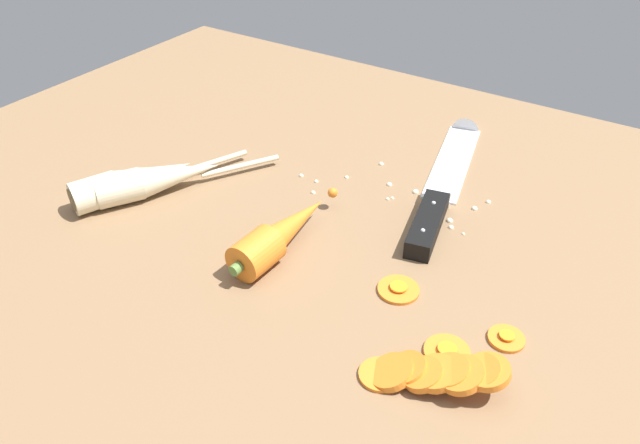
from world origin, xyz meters
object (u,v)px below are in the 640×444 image
(parsnip_front, at_px, (134,181))
(carrot_slice_stray_far, at_px, (447,351))
(chefs_knife, at_px, (448,174))
(carrot_slice_stack, at_px, (434,372))
(whole_carrot, at_px, (281,234))
(parsnip_mid_left, at_px, (159,179))
(carrot_slice_stray_mid, at_px, (399,288))
(carrot_slice_stray_near, at_px, (507,337))

(parsnip_front, xyz_separation_m, carrot_slice_stray_far, (0.43, -0.03, -0.02))
(chefs_knife, relative_size, carrot_slice_stack, 2.94)
(whole_carrot, relative_size, carrot_slice_stack, 1.53)
(chefs_knife, height_order, parsnip_mid_left, parsnip_mid_left)
(carrot_slice_stack, height_order, carrot_slice_stray_mid, carrot_slice_stack)
(parsnip_mid_left, distance_m, carrot_slice_stray_near, 0.44)
(chefs_knife, height_order, carrot_slice_stray_near, chefs_knife)
(whole_carrot, distance_m, parsnip_front, 0.21)
(chefs_knife, bearing_deg, carrot_slice_stray_near, -55.74)
(chefs_knife, distance_m, carrot_slice_stray_far, 0.30)
(parsnip_front, distance_m, carrot_slice_stack, 0.43)
(carrot_slice_stack, height_order, carrot_slice_stray_far, carrot_slice_stack)
(carrot_slice_stray_mid, height_order, carrot_slice_stray_far, same)
(carrot_slice_stray_near, distance_m, carrot_slice_stray_far, 0.06)
(parsnip_front, relative_size, parsnip_mid_left, 1.04)
(chefs_knife, bearing_deg, whole_carrot, -111.88)
(whole_carrot, height_order, carrot_slice_stray_mid, whole_carrot)
(chefs_knife, bearing_deg, parsnip_mid_left, -141.65)
(whole_carrot, bearing_deg, chefs_knife, 68.12)
(carrot_slice_stack, relative_size, carrot_slice_stray_near, 3.49)
(chefs_knife, xyz_separation_m, carrot_slice_stack, (0.12, -0.31, 0.01))
(carrot_slice_stray_mid, bearing_deg, whole_carrot, -175.92)
(parsnip_front, bearing_deg, carrot_slice_stray_mid, 3.46)
(carrot_slice_stack, distance_m, carrot_slice_stray_near, 0.09)
(chefs_knife, xyz_separation_m, carrot_slice_stray_mid, (0.04, -0.22, -0.00))
(chefs_knife, bearing_deg, carrot_slice_stray_mid, -78.97)
(chefs_knife, height_order, carrot_slice_stack, carrot_slice_stack)
(carrot_slice_stack, xyz_separation_m, carrot_slice_stray_far, (-0.00, 0.04, -0.01))
(parsnip_front, bearing_deg, carrot_slice_stray_near, 2.07)
(chefs_knife, relative_size, whole_carrot, 1.92)
(carrot_slice_stray_near, bearing_deg, parsnip_mid_left, 179.57)
(parsnip_front, height_order, carrot_slice_stack, parsnip_front)
(whole_carrot, height_order, parsnip_front, whole_carrot)
(carrot_slice_stray_far, bearing_deg, carrot_slice_stray_mid, 146.22)
(parsnip_front, xyz_separation_m, carrot_slice_stack, (0.43, -0.06, -0.01))
(chefs_knife, distance_m, parsnip_front, 0.39)
(parsnip_front, bearing_deg, parsnip_mid_left, 41.56)
(parsnip_front, bearing_deg, chefs_knife, 38.60)
(carrot_slice_stray_near, bearing_deg, carrot_slice_stray_mid, 177.70)
(carrot_slice_stack, height_order, carrot_slice_stray_near, carrot_slice_stack)
(parsnip_mid_left, xyz_separation_m, carrot_slice_stray_near, (0.44, -0.00, -0.02))
(carrot_slice_stack, bearing_deg, carrot_slice_stray_far, 94.20)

